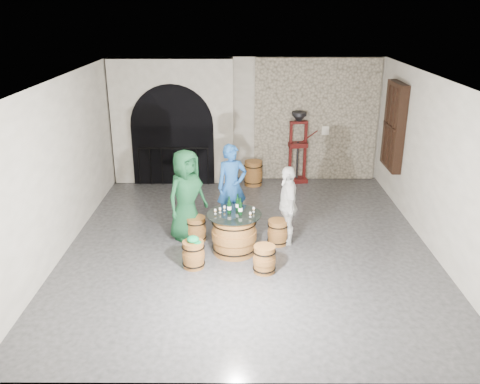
{
  "coord_description": "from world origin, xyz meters",
  "views": [
    {
      "loc": [
        -0.12,
        -9.11,
        4.46
      ],
      "look_at": [
        -0.16,
        0.04,
        1.05
      ],
      "focal_mm": 38.0,
      "sensor_mm": 36.0,
      "label": 1
    }
  ],
  "objects_px": {
    "barrel_stool_left": "(196,229)",
    "wine_bottle_left": "(229,206)",
    "side_barrel": "(253,173)",
    "barrel_table": "(234,233)",
    "person_green": "(186,195)",
    "barrel_stool_near_left": "(193,254)",
    "wine_bottle_right": "(238,204)",
    "barrel_stool_near_right": "(264,259)",
    "barrel_stool_right": "(278,232)",
    "barrel_stool_far": "(233,221)",
    "person_white": "(288,205)",
    "person_blue": "(232,186)",
    "wine_bottle_center": "(240,208)",
    "corking_press": "(298,142)"
  },
  "relations": [
    {
      "from": "wine_bottle_left",
      "to": "wine_bottle_center",
      "type": "distance_m",
      "value": 0.22
    },
    {
      "from": "side_barrel",
      "to": "barrel_table",
      "type": "bearing_deg",
      "value": -96.51
    },
    {
      "from": "person_blue",
      "to": "person_white",
      "type": "relative_size",
      "value": 1.12
    },
    {
      "from": "barrel_table",
      "to": "wine_bottle_center",
      "type": "relative_size",
      "value": 3.16
    },
    {
      "from": "side_barrel",
      "to": "barrel_stool_near_right",
      "type": "bearing_deg",
      "value": -88.71
    },
    {
      "from": "barrel_stool_near_left",
      "to": "person_blue",
      "type": "bearing_deg",
      "value": 70.5
    },
    {
      "from": "barrel_stool_near_right",
      "to": "corking_press",
      "type": "height_order",
      "value": "corking_press"
    },
    {
      "from": "barrel_table",
      "to": "wine_bottle_right",
      "type": "xyz_separation_m",
      "value": [
        0.06,
        0.18,
        0.53
      ]
    },
    {
      "from": "person_white",
      "to": "person_blue",
      "type": "bearing_deg",
      "value": -129.68
    },
    {
      "from": "barrel_stool_left",
      "to": "barrel_stool_near_left",
      "type": "distance_m",
      "value": 1.09
    },
    {
      "from": "barrel_stool_near_right",
      "to": "wine_bottle_left",
      "type": "relative_size",
      "value": 1.54
    },
    {
      "from": "side_barrel",
      "to": "barrel_stool_left",
      "type": "bearing_deg",
      "value": -109.96
    },
    {
      "from": "wine_bottle_center",
      "to": "person_white",
      "type": "bearing_deg",
      "value": 26.91
    },
    {
      "from": "barrel_stool_near_left",
      "to": "person_green",
      "type": "bearing_deg",
      "value": 100.59
    },
    {
      "from": "barrel_stool_far",
      "to": "person_blue",
      "type": "height_order",
      "value": "person_blue"
    },
    {
      "from": "barrel_stool_near_left",
      "to": "barrel_stool_near_right",
      "type": "bearing_deg",
      "value": -7.68
    },
    {
      "from": "wine_bottle_right",
      "to": "person_white",
      "type": "bearing_deg",
      "value": 15.38
    },
    {
      "from": "barrel_stool_left",
      "to": "wine_bottle_left",
      "type": "xyz_separation_m",
      "value": [
        0.68,
        -0.46,
        0.67
      ]
    },
    {
      "from": "barrel_stool_far",
      "to": "wine_bottle_left",
      "type": "bearing_deg",
      "value": -92.84
    },
    {
      "from": "corking_press",
      "to": "person_white",
      "type": "bearing_deg",
      "value": -108.06
    },
    {
      "from": "barrel_stool_left",
      "to": "wine_bottle_right",
      "type": "bearing_deg",
      "value": -22.0
    },
    {
      "from": "side_barrel",
      "to": "corking_press",
      "type": "bearing_deg",
      "value": 13.71
    },
    {
      "from": "wine_bottle_left",
      "to": "person_blue",
      "type": "bearing_deg",
      "value": 88.8
    },
    {
      "from": "barrel_stool_near_left",
      "to": "wine_bottle_right",
      "type": "bearing_deg",
      "value": 43.99
    },
    {
      "from": "barrel_stool_far",
      "to": "barrel_stool_right",
      "type": "bearing_deg",
      "value": -31.9
    },
    {
      "from": "wine_bottle_left",
      "to": "wine_bottle_right",
      "type": "bearing_deg",
      "value": 38.66
    },
    {
      "from": "wine_bottle_right",
      "to": "side_barrel",
      "type": "xyz_separation_m",
      "value": [
        0.37,
        3.66,
        -0.6
      ]
    },
    {
      "from": "barrel_stool_near_left",
      "to": "wine_bottle_right",
      "type": "distance_m",
      "value": 1.28
    },
    {
      "from": "barrel_stool_near_left",
      "to": "wine_bottle_right",
      "type": "relative_size",
      "value": 1.54
    },
    {
      "from": "wine_bottle_center",
      "to": "side_barrel",
      "type": "distance_m",
      "value": 3.92
    },
    {
      "from": "side_barrel",
      "to": "wine_bottle_left",
      "type": "bearing_deg",
      "value": -97.95
    },
    {
      "from": "barrel_stool_left",
      "to": "side_barrel",
      "type": "xyz_separation_m",
      "value": [
        1.21,
        3.32,
        0.07
      ]
    },
    {
      "from": "barrel_stool_far",
      "to": "person_white",
      "type": "bearing_deg",
      "value": -24.02
    },
    {
      "from": "barrel_stool_right",
      "to": "wine_bottle_left",
      "type": "xyz_separation_m",
      "value": [
        -0.94,
        -0.31,
        0.67
      ]
    },
    {
      "from": "barrel_stool_left",
      "to": "wine_bottle_right",
      "type": "relative_size",
      "value": 1.54
    },
    {
      "from": "side_barrel",
      "to": "corking_press",
      "type": "distance_m",
      "value": 1.42
    },
    {
      "from": "wine_bottle_left",
      "to": "side_barrel",
      "type": "height_order",
      "value": "wine_bottle_left"
    },
    {
      "from": "barrel_stool_right",
      "to": "person_green",
      "type": "bearing_deg",
      "value": 171.52
    },
    {
      "from": "person_green",
      "to": "wine_bottle_left",
      "type": "distance_m",
      "value": 1.03
    },
    {
      "from": "wine_bottle_left",
      "to": "corking_press",
      "type": "bearing_deg",
      "value": 67.41
    },
    {
      "from": "barrel_stool_left",
      "to": "barrel_stool_far",
      "type": "distance_m",
      "value": 0.83
    },
    {
      "from": "barrel_stool_near_right",
      "to": "person_white",
      "type": "height_order",
      "value": "person_white"
    },
    {
      "from": "barrel_stool_right",
      "to": "corking_press",
      "type": "xyz_separation_m",
      "value": [
        0.75,
        3.75,
        0.84
      ]
    },
    {
      "from": "corking_press",
      "to": "barrel_stool_left",
      "type": "bearing_deg",
      "value": -132.55
    },
    {
      "from": "barrel_stool_near_right",
      "to": "side_barrel",
      "type": "xyz_separation_m",
      "value": [
        -0.1,
        4.58,
        0.07
      ]
    },
    {
      "from": "wine_bottle_right",
      "to": "barrel_stool_near_right",
      "type": "bearing_deg",
      "value": -62.8
    },
    {
      "from": "side_barrel",
      "to": "person_green",
      "type": "bearing_deg",
      "value": -113.38
    },
    {
      "from": "barrel_stool_left",
      "to": "person_blue",
      "type": "xyz_separation_m",
      "value": [
        0.7,
        0.76,
        0.64
      ]
    },
    {
      "from": "barrel_stool_right",
      "to": "person_blue",
      "type": "relative_size",
      "value": 0.28
    },
    {
      "from": "barrel_stool_right",
      "to": "barrel_stool_near_left",
      "type": "distance_m",
      "value": 1.83
    }
  ]
}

